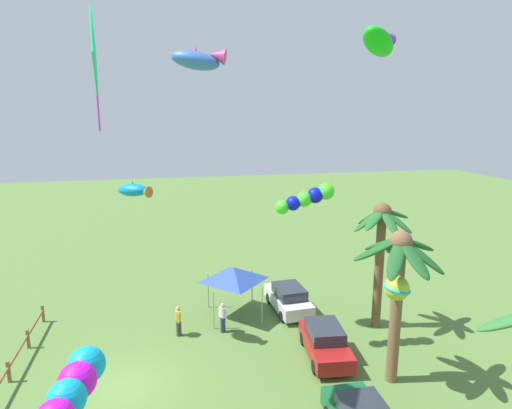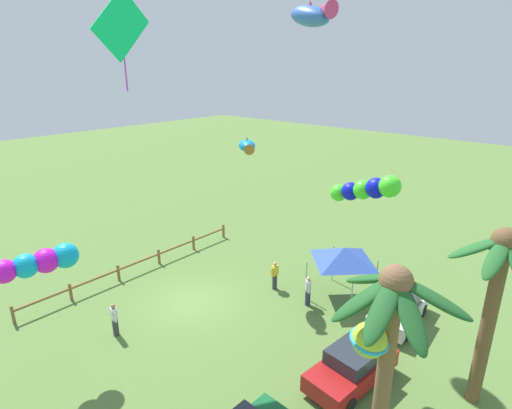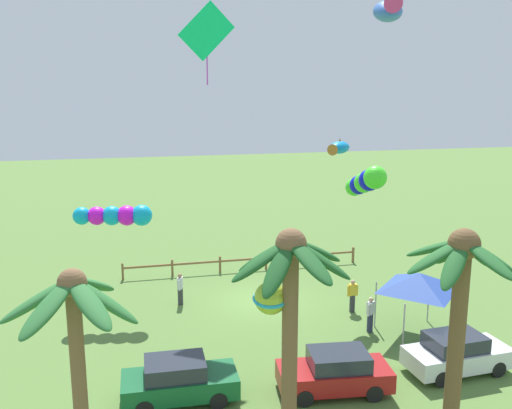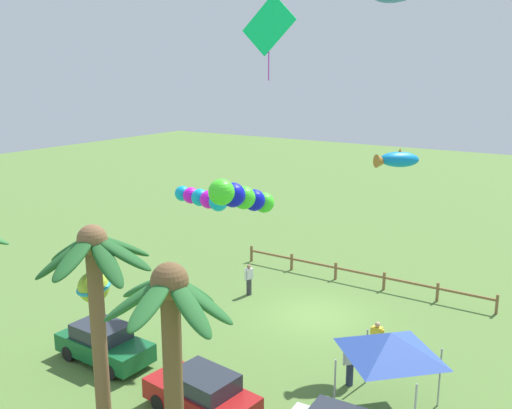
# 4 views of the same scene
# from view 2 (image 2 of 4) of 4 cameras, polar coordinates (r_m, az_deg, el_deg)

# --- Properties ---
(ground_plane) EXTENTS (120.00, 120.00, 0.00)m
(ground_plane) POSITION_cam_2_polar(r_m,az_deg,el_deg) (21.73, -9.01, -13.34)
(ground_plane) COLOR #567A38
(palm_tree_1) EXTENTS (3.73, 3.83, 6.59)m
(palm_tree_1) POSITION_cam_2_polar(r_m,az_deg,el_deg) (12.08, 18.51, -15.18)
(palm_tree_1) COLOR brown
(palm_tree_1) RESTS_ON ground
(palm_tree_2) EXTENTS (3.30, 3.32, 6.73)m
(palm_tree_2) POSITION_cam_2_polar(r_m,az_deg,el_deg) (15.55, 30.72, -9.02)
(palm_tree_2) COLOR brown
(palm_tree_2) RESTS_ON ground
(rail_fence) EXTENTS (13.77, 0.12, 0.95)m
(rail_fence) POSITION_cam_2_polar(r_m,az_deg,el_deg) (24.95, -16.05, -7.84)
(rail_fence) COLOR brown
(rail_fence) RESTS_ON ground
(parked_car_0) EXTENTS (4.00, 1.95, 1.51)m
(parked_car_0) POSITION_cam_2_polar(r_m,az_deg,el_deg) (20.76, 19.43, -13.51)
(parked_car_0) COLOR silver
(parked_car_0) RESTS_ON ground
(parked_car_2) EXTENTS (4.06, 2.10, 1.51)m
(parked_car_2) POSITION_cam_2_polar(r_m,az_deg,el_deg) (16.92, 13.37, -21.16)
(parked_car_2) COLOR #A51919
(parked_car_2) RESTS_ON ground
(spectator_0) EXTENTS (0.44, 0.43, 1.59)m
(spectator_0) POSITION_cam_2_polar(r_m,az_deg,el_deg) (20.99, 7.31, -11.90)
(spectator_0) COLOR #2D3351
(spectator_0) RESTS_ON ground
(spectator_1) EXTENTS (0.32, 0.53, 1.59)m
(spectator_1) POSITION_cam_2_polar(r_m,az_deg,el_deg) (19.81, -19.22, -14.96)
(spectator_1) COLOR #38383D
(spectator_1) RESTS_ON ground
(spectator_2) EXTENTS (0.55, 0.26, 1.59)m
(spectator_2) POSITION_cam_2_polar(r_m,az_deg,el_deg) (22.22, 2.65, -9.90)
(spectator_2) COLOR #38383D
(spectator_2) RESTS_ON ground
(festival_tent) EXTENTS (2.86, 2.86, 2.85)m
(festival_tent) POSITION_cam_2_polar(r_m,az_deg,el_deg) (21.13, 12.15, -6.88)
(festival_tent) COLOR #9E9EA3
(festival_tent) RESTS_ON ground
(kite_diamond_0) EXTENTS (2.60, 0.30, 3.64)m
(kite_diamond_0) POSITION_cam_2_polar(r_m,az_deg,el_deg) (16.96, -18.38, 22.59)
(kite_diamond_0) COLOR #0EE675
(kite_tube_1) EXTENTS (3.61, 1.33, 0.98)m
(kite_tube_1) POSITION_cam_2_polar(r_m,az_deg,el_deg) (17.07, -29.02, -7.36)
(kite_tube_1) COLOR #0EA9DE
(kite_tube_2) EXTENTS (0.86, 2.73, 1.38)m
(kite_tube_2) POSITION_cam_2_polar(r_m,az_deg,el_deg) (14.98, 15.20, 2.07)
(kite_tube_2) COLOR #42EE29
(kite_ball_3) EXTENTS (1.37, 1.37, 0.98)m
(kite_ball_3) POSITION_cam_2_polar(r_m,az_deg,el_deg) (12.08, 15.61, -17.81)
(kite_ball_3) COLOR #ACCB32
(kite_fish_4) EXTENTS (1.83, 2.84, 1.25)m
(kite_fish_4) POSITION_cam_2_polar(r_m,az_deg,el_deg) (19.14, 7.85, 24.87)
(kite_fish_4) COLOR blue
(kite_fish_5) EXTENTS (1.71, 1.84, 0.77)m
(kite_fish_5) POSITION_cam_2_polar(r_m,az_deg,el_deg) (20.83, -1.25, 8.22)
(kite_fish_5) COLOR #0D81CD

